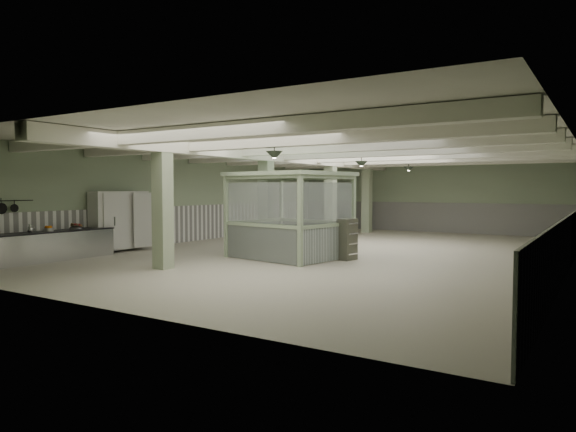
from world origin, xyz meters
The scene contains 34 objects.
floor centered at (0.00, 0.00, 0.00)m, with size 20.00×20.00×0.00m, color beige.
ceiling centered at (0.00, 0.00, 3.60)m, with size 14.00×20.00×0.02m, color white.
wall_back centered at (0.00, 10.00, 1.80)m, with size 14.00×0.02×3.60m, color #96AA88.
wall_front centered at (0.00, -10.00, 1.80)m, with size 14.00×0.02×3.60m, color #96AA88.
wall_left centered at (-7.00, 0.00, 1.80)m, with size 0.02×20.00×3.60m, color #96AA88.
wall_right centered at (7.00, 0.00, 1.80)m, with size 0.02×20.00×3.60m, color #96AA88.
wainscot_left centered at (-6.97, 0.00, 0.75)m, with size 0.05×19.90×1.50m, color white.
wainscot_right centered at (6.97, 0.00, 0.75)m, with size 0.05×19.90×1.50m, color white.
wainscot_back centered at (0.00, 9.97, 0.75)m, with size 13.90×0.05×1.50m, color white.
girder centered at (-2.50, 0.00, 3.38)m, with size 0.45×19.90×0.40m, color white.
beam_a centered at (0.00, -7.50, 3.42)m, with size 13.90×0.35×0.32m, color white.
beam_b centered at (0.00, -5.00, 3.42)m, with size 13.90×0.35×0.32m, color white.
beam_c centered at (0.00, -2.50, 3.42)m, with size 13.90×0.35×0.32m, color white.
beam_d centered at (0.00, 0.00, 3.42)m, with size 13.90×0.35×0.32m, color white.
beam_e centered at (0.00, 2.50, 3.42)m, with size 13.90×0.35×0.32m, color white.
beam_f centered at (0.00, 5.00, 3.42)m, with size 13.90×0.35×0.32m, color white.
beam_g centered at (0.00, 7.50, 3.42)m, with size 13.90×0.35×0.32m, color white.
column_a centered at (-2.50, -6.00, 1.80)m, with size 0.42×0.42×3.60m, color #9EAE8C.
column_b centered at (-2.50, -1.00, 1.80)m, with size 0.42×0.42×3.60m, color #9EAE8C.
column_c centered at (-2.50, 4.00, 1.80)m, with size 0.42×0.42×3.60m, color #9EAE8C.
column_d centered at (-2.50, 8.00, 1.80)m, with size 0.42×0.42×3.60m, color #9EAE8C.
hook_rail centered at (-6.93, -7.60, 1.85)m, with size 0.02×0.02×1.20m, color black.
pendant_front centered at (0.50, -5.00, 3.05)m, with size 0.44×0.44×0.22m, color #2B3629.
pendant_mid centered at (0.50, 0.50, 3.05)m, with size 0.44×0.44×0.22m, color #2B3629.
pendant_back centered at (0.50, 5.50, 3.05)m, with size 0.44×0.44×0.22m, color #2B3629.
prep_counter centered at (-6.54, -6.98, 0.46)m, with size 0.81×4.64×0.91m.
pitcher_far centered at (-6.44, -7.41, 1.03)m, with size 0.18×0.20×0.26m, color #BCBDC1, non-canonical shape.
veg_colander centered at (-6.43, -5.89, 1.00)m, with size 0.43×0.43×0.19m, color #3E3D42, non-canonical shape.
orange_bowl centered at (-6.50, -6.78, 0.95)m, with size 0.28×0.28×0.10m, color #B2B2B7.
skillet_near centered at (-6.88, -7.99, 1.63)m, with size 0.32×0.32×0.04m, color black.
skillet_far centered at (-6.88, -7.61, 1.63)m, with size 0.23×0.23×0.03m, color black.
walkin_cooler centered at (-6.62, -4.00, 1.01)m, with size 0.89×2.21×2.02m.
guard_booth centered at (-0.78, -2.19, 1.82)m, with size 3.81×3.39×2.72m.
filing_cabinet centered at (1.02, -1.73, 0.64)m, with size 0.41×0.59×1.27m, color #545547.
Camera 1 is at (7.82, -16.06, 2.18)m, focal length 32.00 mm.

